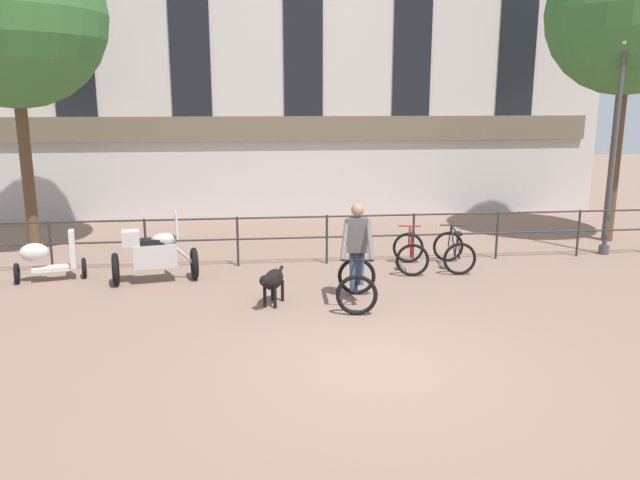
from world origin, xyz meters
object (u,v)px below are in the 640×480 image
(parked_bicycle_near_lamp, at_px, (410,252))
(street_lamp, at_px, (616,135))
(dog, at_px, (272,280))
(parked_scooter, at_px, (47,258))
(parked_motorcycle, at_px, (154,253))
(cyclist_with_bike, at_px, (357,259))
(parked_bicycle_mid_left, at_px, (454,251))

(parked_bicycle_near_lamp, xyz_separation_m, street_lamp, (4.69, 0.78, 2.31))
(dog, bearing_deg, parked_scooter, 176.67)
(parked_bicycle_near_lamp, height_order, street_lamp, street_lamp)
(dog, bearing_deg, street_lamp, 41.36)
(parked_motorcycle, distance_m, parked_bicycle_near_lamp, 5.10)
(cyclist_with_bike, height_order, street_lamp, street_lamp)
(cyclist_with_bike, bearing_deg, parked_scooter, 170.90)
(cyclist_with_bike, xyz_separation_m, street_lamp, (6.15, 2.74, 1.90))
(parked_bicycle_mid_left, xyz_separation_m, parked_scooter, (-8.06, -0.03, 0.10))
(parked_motorcycle, bearing_deg, dog, -137.06)
(dog, bearing_deg, parked_bicycle_near_lamp, 55.73)
(parked_bicycle_near_lamp, height_order, parked_bicycle_mid_left, same)
(dog, height_order, parked_motorcycle, parked_motorcycle)
(cyclist_with_bike, height_order, parked_motorcycle, cyclist_with_bike)
(parked_motorcycle, height_order, street_lamp, street_lamp)
(parked_motorcycle, relative_size, street_lamp, 0.35)
(parked_bicycle_mid_left, height_order, parked_scooter, parked_scooter)
(dog, relative_size, parked_bicycle_near_lamp, 0.82)
(parked_bicycle_near_lamp, xyz_separation_m, parked_scooter, (-7.14, -0.03, 0.10))
(parked_bicycle_near_lamp, bearing_deg, parked_motorcycle, 13.64)
(dog, relative_size, street_lamp, 0.21)
(dog, relative_size, parked_bicycle_mid_left, 0.84)
(parked_bicycle_near_lamp, relative_size, street_lamp, 0.25)
(parked_bicycle_near_lamp, relative_size, parked_scooter, 0.90)
(parked_motorcycle, distance_m, parked_bicycle_mid_left, 6.02)
(parked_bicycle_mid_left, bearing_deg, parked_bicycle_near_lamp, 5.42)
(parked_bicycle_near_lamp, bearing_deg, parked_scooter, 10.03)
(parked_scooter, bearing_deg, dog, -127.82)
(dog, bearing_deg, cyclist_with_bike, 22.21)
(parked_motorcycle, distance_m, street_lamp, 10.06)
(parked_scooter, bearing_deg, parked_bicycle_mid_left, -102.89)
(cyclist_with_bike, relative_size, parked_motorcycle, 1.02)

